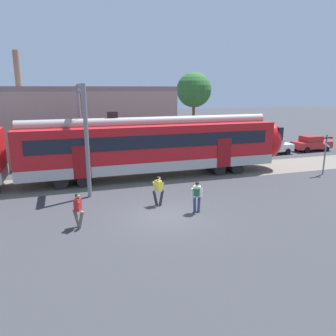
% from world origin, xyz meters
% --- Properties ---
extents(ground_plane, '(160.00, 160.00, 0.00)m').
position_xyz_m(ground_plane, '(0.00, 0.00, 0.00)').
color(ground_plane, '#38383D').
extents(pedestrian_red, '(0.55, 0.66, 1.67)m').
position_xyz_m(pedestrian_red, '(-4.26, -0.28, 0.96)').
color(pedestrian_red, '#6B6051').
rests_on(pedestrian_red, ground).
extents(pedestrian_yellow, '(0.71, 0.51, 1.67)m').
position_xyz_m(pedestrian_yellow, '(0.05, 1.44, 0.96)').
color(pedestrian_yellow, '#28282D').
rests_on(pedestrian_yellow, ground).
extents(pedestrian_white, '(0.66, 0.56, 1.67)m').
position_xyz_m(pedestrian_white, '(1.64, -0.17, 0.99)').
color(pedestrian_white, navy).
rests_on(pedestrian_white, ground).
extents(parked_car_white, '(4.07, 1.90, 1.54)m').
position_xyz_m(parked_car_white, '(14.59, 11.84, 0.78)').
color(parked_car_white, silver).
rests_on(parked_car_white, ground).
extents(parked_car_red, '(4.04, 1.83, 1.54)m').
position_xyz_m(parked_car_red, '(19.45, 12.05, 0.78)').
color(parked_car_red, '#B22323').
rests_on(parked_car_red, ground).
extents(catenary_gantry, '(0.24, 6.64, 6.53)m').
position_xyz_m(catenary_gantry, '(-3.40, 7.30, 4.31)').
color(catenary_gantry, gray).
rests_on(catenary_gantry, ground).
extents(crossing_signal, '(0.96, 0.21, 3.00)m').
position_xyz_m(crossing_signal, '(13.60, 4.02, 2.01)').
color(crossing_signal, gray).
rests_on(crossing_signal, ground).
extents(background_building, '(15.99, 5.00, 9.20)m').
position_xyz_m(background_building, '(-2.99, 14.92, 3.21)').
color(background_building, gray).
rests_on(background_building, ground).
extents(street_tree_right, '(3.78, 3.78, 7.97)m').
position_xyz_m(street_tree_right, '(9.25, 19.02, 6.05)').
color(street_tree_right, brown).
rests_on(street_tree_right, ground).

